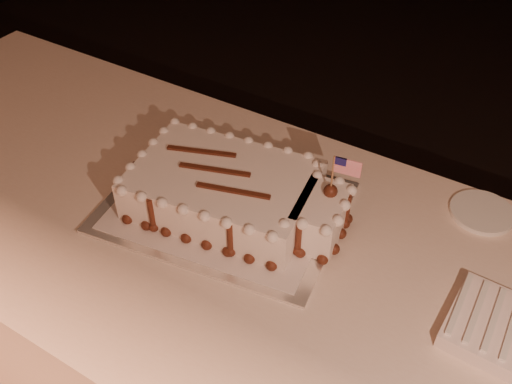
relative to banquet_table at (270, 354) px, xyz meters
The scene contains 5 objects.
banquet_table is the anchor object (origin of this frame).
cake_board 0.41m from the banquet_table, 161.16° to the left, with size 0.50×0.37×0.01m, color white.
doily 0.42m from the banquet_table, 161.16° to the left, with size 0.44×0.34×0.00m, color silver.
sheet_cake 0.45m from the banquet_table, 156.06° to the left, with size 0.48×0.31×0.19m.
side_plate 0.60m from the banquet_table, 44.55° to the left, with size 0.13×0.13×0.01m, color white.
Camera 1 is at (0.37, -0.08, 1.60)m, focal length 40.00 mm.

